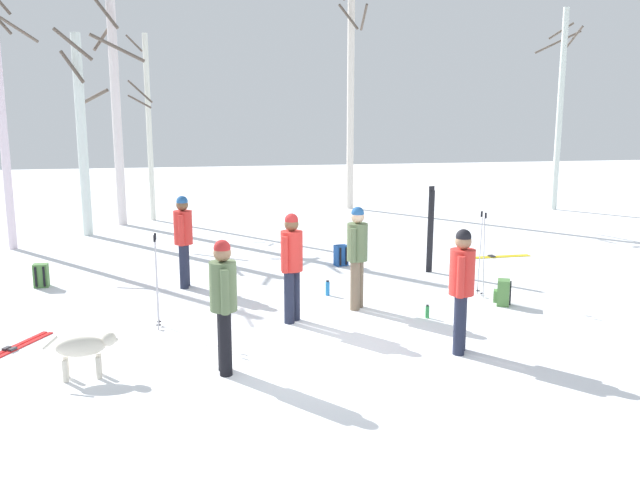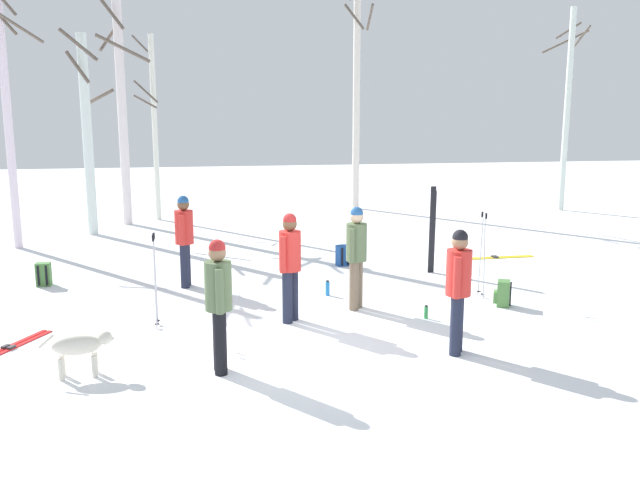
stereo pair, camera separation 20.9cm
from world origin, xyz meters
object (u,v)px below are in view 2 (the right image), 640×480
at_px(person_0, 219,297).
at_px(birch_tree_2, 121,84).
at_px(person_1, 184,235).
at_px(water_bottle_1, 426,312).
at_px(backpack_2, 44,274).
at_px(birch_tree_3, 154,126).
at_px(backpack_1, 343,256).
at_px(birch_tree_0, 7,111).
at_px(ski_poles_0, 483,252).
at_px(person_2, 356,251).
at_px(birch_tree_4, 356,91).
at_px(water_bottle_0, 328,288).
at_px(birch_tree_1, 87,132).
at_px(ski_pair_lying_0, 6,349).
at_px(ski_pair_planted_0, 432,230).
at_px(ski_poles_1, 155,278).
at_px(person_4, 290,260).
at_px(birch_tree_5, 567,107).
at_px(person_3, 458,283).
at_px(dog, 81,347).
at_px(backpack_0, 503,294).
at_px(ski_pair_lying_1, 497,257).

xyz_separation_m(person_0, birch_tree_2, (-2.34, 11.68, 2.93)).
distance_m(person_1, water_bottle_1, 4.72).
bearing_deg(backpack_2, person_1, -10.90).
relative_size(person_0, birch_tree_3, 0.32).
relative_size(backpack_1, birch_tree_0, 0.07).
height_order(ski_poles_0, water_bottle_1, ski_poles_0).
height_order(person_2, birch_tree_4, birch_tree_4).
bearing_deg(water_bottle_0, birch_tree_1, 126.25).
bearing_deg(backpack_1, birch_tree_3, 121.99).
xyz_separation_m(ski_pair_lying_0, birch_tree_2, (0.57, 10.38, 3.90)).
bearing_deg(person_2, ski_poles_0, 8.36).
height_order(ski_pair_lying_0, backpack_2, backpack_2).
height_order(water_bottle_0, water_bottle_1, water_bottle_0).
bearing_deg(birch_tree_0, person_0, -62.20).
height_order(ski_pair_planted_0, ski_poles_0, ski_pair_planted_0).
bearing_deg(ski_poles_1, water_bottle_0, 24.57).
height_order(person_4, ski_pair_planted_0, ski_pair_planted_0).
bearing_deg(birch_tree_5, person_3, -123.88).
bearing_deg(person_1, birch_tree_3, 97.14).
bearing_deg(water_bottle_1, person_2, 143.61).
bearing_deg(water_bottle_0, backpack_1, 72.07).
bearing_deg(backpack_1, dog, -129.15).
distance_m(ski_poles_0, ski_poles_1, 5.60).
height_order(backpack_0, birch_tree_3, birch_tree_3).
xyz_separation_m(backpack_1, birch_tree_3, (-4.23, 6.77, 2.54)).
distance_m(ski_pair_lying_0, birch_tree_2, 11.11).
bearing_deg(person_4, water_bottle_0, 58.79).
relative_size(ski_pair_planted_0, birch_tree_4, 0.24).
height_order(person_4, backpack_0, person_4).
bearing_deg(person_3, birch_tree_1, 121.97).
xyz_separation_m(birch_tree_0, birch_tree_2, (2.21, 3.05, 0.70)).
bearing_deg(ski_pair_planted_0, person_4, -139.64).
distance_m(dog, water_bottle_1, 5.23).
bearing_deg(water_bottle_1, person_1, 145.19).
distance_m(person_2, birch_tree_0, 9.50).
bearing_deg(water_bottle_0, ski_poles_1, -155.43).
bearing_deg(backpack_1, water_bottle_0, -107.93).
bearing_deg(person_0, person_3, 2.77).
xyz_separation_m(dog, water_bottle_1, (4.98, 1.56, -0.28)).
relative_size(backpack_1, birch_tree_1, 0.08).
bearing_deg(ski_pair_lying_1, ski_poles_1, -152.41).
relative_size(person_3, backpack_1, 3.90).
relative_size(ski_poles_1, birch_tree_1, 0.28).
bearing_deg(birch_tree_3, birch_tree_2, -141.16).
bearing_deg(ski_poles_0, backpack_2, 165.02).
bearing_deg(ski_pair_lying_0, dog, -43.62).
distance_m(person_0, ski_pair_lying_1, 8.51).
distance_m(person_4, backpack_0, 3.73).
relative_size(ski_pair_lying_1, birch_tree_0, 0.28).
height_order(person_4, birch_tree_3, birch_tree_3).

